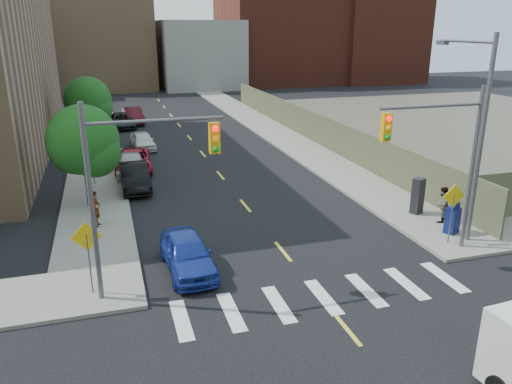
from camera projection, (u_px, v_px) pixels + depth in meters
ground at (378, 367)px, 14.20m from camera, size 160.00×160.00×0.00m
sidewalk_nw at (96, 122)px, 49.72m from camera, size 3.50×73.00×0.15m
sidewalk_ne at (246, 115)px, 53.98m from camera, size 3.50×73.00×0.15m
fence_north at (310, 126)px, 41.86m from camera, size 0.12×44.00×2.50m
gravel_lot at (475, 124)px, 49.11m from camera, size 36.00×42.00×0.06m
bg_bldg_midwest at (104, 38)px, 75.54m from camera, size 14.00×16.00×15.00m
bg_bldg_center at (198, 54)px, 78.36m from camera, size 12.00×16.00×10.00m
bg_bldg_east at (278, 33)px, 83.07m from camera, size 18.00×18.00×16.00m
bg_bldg_fareast at (370, 27)px, 85.33m from camera, size 14.00×16.00×18.00m
signal_nw at (136, 175)px, 16.57m from camera, size 4.59×0.30×7.00m
signal_ne at (443, 150)px, 19.86m from camera, size 4.59×0.30×7.00m
streetlight_ne at (476, 126)px, 21.06m from camera, size 0.25×3.70×9.00m
warn_sign_nw at (87, 245)px, 17.33m from camera, size 1.06×0.06×2.83m
warn_sign_ne at (453, 203)px, 21.45m from camera, size 1.06×0.06×2.83m
warn_sign_midwest at (91, 154)px, 29.58m from camera, size 1.06×0.06×2.83m
tree_west_near at (83, 144)px, 25.47m from camera, size 3.66×3.64×5.52m
tree_west_far at (88, 103)px, 39.09m from camera, size 3.66×3.64×5.52m
parked_car_blue at (187, 253)px, 19.58m from camera, size 1.93×4.40×1.47m
parked_car_black at (134, 177)px, 29.41m from camera, size 1.72×4.64×1.52m
parked_car_red at (133, 161)px, 33.13m from camera, size 2.60×5.21×1.42m
parked_car_silver at (131, 165)px, 32.14m from camera, size 2.08×4.74×1.36m
parked_car_white at (143, 141)px, 39.04m from camera, size 1.97×4.11×1.35m
parked_car_maroon at (133, 116)px, 49.23m from camera, size 2.07×4.87×1.56m
parked_car_grey at (122, 120)px, 47.32m from camera, size 2.61×5.08×1.37m
mailbox at (453, 218)px, 22.82m from camera, size 0.77×0.69×1.53m
payphone at (418, 196)px, 25.15m from camera, size 0.68×0.63×1.85m
pedestrian_west at (96, 209)px, 23.55m from camera, size 0.53×0.70×1.73m
pedestrian_east at (442, 205)px, 24.05m from camera, size 1.05×0.95×1.77m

